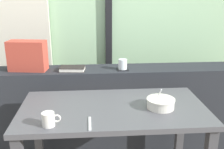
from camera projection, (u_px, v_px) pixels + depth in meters
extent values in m
cube|color=beige|center=(21.00, 14.00, 2.76)|extent=(0.56, 0.06, 2.50)
cube|color=black|center=(109.00, 9.00, 2.84)|extent=(0.07, 0.05, 2.60)
cube|color=#23262B|center=(110.00, 110.00, 2.52)|extent=(2.80, 0.30, 0.82)
cube|color=#414145|center=(39.00, 137.00, 2.18)|extent=(0.06, 0.06, 0.69)
cube|color=#414145|center=(180.00, 132.00, 2.27)|extent=(0.06, 0.06, 0.69)
cube|color=#4C4C51|center=(113.00, 109.00, 1.85)|extent=(1.28, 0.66, 0.03)
cube|color=black|center=(123.00, 69.00, 2.36)|extent=(0.10, 0.10, 0.00)
cylinder|color=white|center=(123.00, 64.00, 2.35)|extent=(0.08, 0.08, 0.09)
cylinder|color=orange|center=(123.00, 65.00, 2.35)|extent=(0.07, 0.07, 0.06)
cube|color=black|center=(73.00, 70.00, 2.34)|extent=(0.23, 0.16, 0.00)
cube|color=silver|center=(72.00, 69.00, 2.33)|extent=(0.22, 0.15, 0.03)
cube|color=black|center=(72.00, 67.00, 2.33)|extent=(0.23, 0.16, 0.00)
cube|color=black|center=(60.00, 69.00, 2.34)|extent=(0.02, 0.13, 0.03)
cube|color=#B74233|center=(28.00, 56.00, 2.31)|extent=(0.34, 0.19, 0.26)
cylinder|color=silver|center=(161.00, 103.00, 1.81)|extent=(0.18, 0.18, 0.07)
cylinder|color=silver|center=(161.00, 99.00, 1.81)|extent=(0.19, 0.19, 0.01)
cylinder|color=brown|center=(161.00, 104.00, 1.82)|extent=(0.16, 0.16, 0.04)
cylinder|color=silver|center=(158.00, 95.00, 1.83)|extent=(0.01, 0.12, 0.13)
ellipsoid|color=silver|center=(157.00, 100.00, 1.86)|extent=(0.03, 0.05, 0.01)
cube|color=silver|center=(90.00, 124.00, 1.61)|extent=(0.02, 0.17, 0.01)
cylinder|color=silver|center=(48.00, 119.00, 1.57)|extent=(0.08, 0.08, 0.08)
torus|color=silver|center=(57.00, 118.00, 1.57)|extent=(0.05, 0.01, 0.05)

